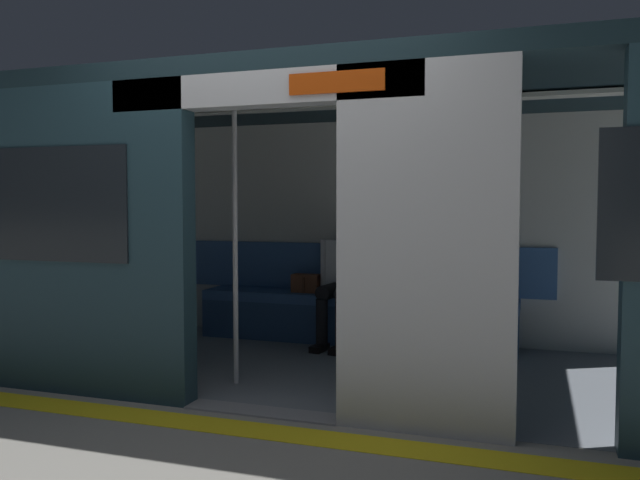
{
  "coord_description": "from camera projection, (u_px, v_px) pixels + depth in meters",
  "views": [
    {
      "loc": [
        -1.57,
        3.56,
        1.28
      ],
      "look_at": [
        0.02,
        -1.16,
        1.0
      ],
      "focal_mm": 36.01,
      "sensor_mm": 36.0,
      "label": 1
    }
  ],
  "objects": [
    {
      "name": "bench_seat",
      "position": [
        353.0,
        306.0,
        5.87
      ],
      "size": [
        2.92,
        0.44,
        0.45
      ],
      "color": "#38609E",
      "rests_on": "ground_plane"
    },
    {
      "name": "train_car",
      "position": [
        312.0,
        184.0,
        4.94
      ],
      "size": [
        6.4,
        2.56,
        2.19
      ],
      "color": "silver",
      "rests_on": "ground_plane"
    },
    {
      "name": "ground_plane",
      "position": [
        263.0,
        413.0,
        3.94
      ],
      "size": [
        60.0,
        60.0,
        0.0
      ],
      "primitive_type": "plane",
      "color": "gray"
    },
    {
      "name": "book",
      "position": [
        394.0,
        295.0,
        5.75
      ],
      "size": [
        0.2,
        0.25,
        0.03
      ],
      "primitive_type": "cube",
      "rotation": [
        0.0,
        0.0,
        -0.25
      ],
      "color": "gold",
      "rests_on": "bench_seat"
    },
    {
      "name": "handbag",
      "position": [
        306.0,
        283.0,
        6.02
      ],
      "size": [
        0.26,
        0.15,
        0.17
      ],
      "color": "brown",
      "rests_on": "bench_seat"
    },
    {
      "name": "grab_pole_door",
      "position": [
        235.0,
        241.0,
        4.52
      ],
      "size": [
        0.04,
        0.04,
        2.05
      ],
      "primitive_type": "cylinder",
      "color": "silver",
      "rests_on": "ground_plane"
    },
    {
      "name": "platform_edge_strip",
      "position": [
        242.0,
        428.0,
        3.66
      ],
      "size": [
        8.0,
        0.24,
        0.01
      ],
      "primitive_type": "cube",
      "color": "yellow",
      "rests_on": "ground_plane"
    },
    {
      "name": "person_seated",
      "position": [
        346.0,
        271.0,
        5.82
      ],
      "size": [
        0.55,
        0.71,
        1.18
      ],
      "color": "silver",
      "rests_on": "ground_plane"
    },
    {
      "name": "grab_pole_far",
      "position": [
        359.0,
        242.0,
        4.36
      ],
      "size": [
        0.04,
        0.04,
        2.05
      ],
      "primitive_type": "cylinder",
      "color": "silver",
      "rests_on": "ground_plane"
    }
  ]
}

